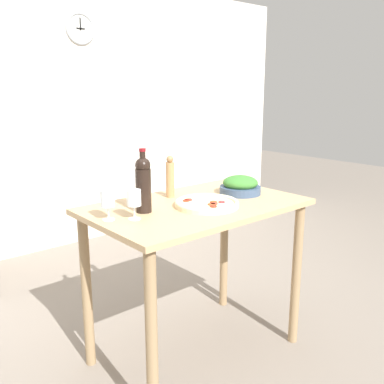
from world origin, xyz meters
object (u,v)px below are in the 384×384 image
Objects in this scene: wine_glass_far at (108,200)px; pepper_mill at (170,177)px; salad_bowl at (240,186)px; homemade_pizza at (207,204)px; wine_bottle at (143,183)px; wine_glass_near at (134,199)px.

pepper_mill is (0.51, 0.16, 0.02)m from wine_glass_far.
homemade_pizza is at bearing -166.46° from salad_bowl.
pepper_mill is 0.70× the size of homemade_pizza.
wine_glass_near is at bearing -144.83° from wine_bottle.
homemade_pizza is (0.02, -0.29, -0.10)m from pepper_mill.
homemade_pizza is (0.43, -0.06, -0.08)m from wine_glass_near.
salad_bowl is (0.67, -0.05, -0.10)m from wine_bottle.
homemade_pizza is (-0.35, -0.08, -0.03)m from salad_bowl.
wine_glass_near is (-0.11, -0.08, -0.05)m from wine_bottle.
wine_glass_near is 0.46m from pepper_mill.
wine_bottle reaches higher than wine_glass_far.
salad_bowl is at bearing -4.45° from wine_bottle.
homemade_pizza is at bearing -85.31° from pepper_mill.
wine_glass_far is at bearing -162.19° from pepper_mill.
pepper_mill is 0.99× the size of salad_bowl.
salad_bowl is (0.88, -0.05, -0.05)m from wine_glass_far.
pepper_mill reaches higher than wine_glass_near.
wine_glass_near is 0.42× the size of homemade_pizza.
wine_bottle is at bearing 156.91° from homemade_pizza.
wine_bottle is 0.37m from homemade_pizza.
wine_glass_near is 0.13m from wine_glass_far.
salad_bowl is at bearing -29.33° from pepper_mill.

